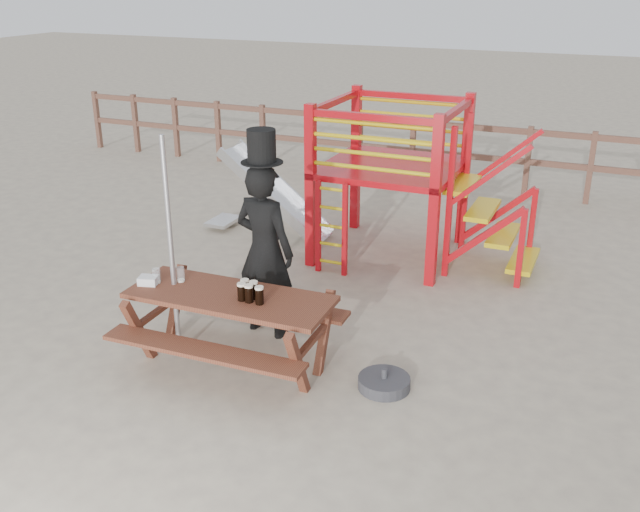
{
  "coord_description": "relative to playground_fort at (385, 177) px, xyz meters",
  "views": [
    {
      "loc": [
        2.95,
        -5.08,
        3.62
      ],
      "look_at": [
        0.4,
        0.8,
        1.02
      ],
      "focal_mm": 40.0,
      "sensor_mm": 36.0,
      "label": 1
    }
  ],
  "objects": [
    {
      "name": "empty_glasses",
      "position": [
        -1.07,
        -3.4,
        -0.24
      ],
      "size": [
        0.27,
        0.2,
        0.15
      ],
      "color": "silver",
      "rests_on": "picnic_table"
    },
    {
      "name": "metal_pole",
      "position": [
        -1.0,
        -3.42,
        0.04
      ],
      "size": [
        0.05,
        0.05,
        2.23
      ],
      "primitive_type": "cylinder",
      "color": "#B2B2B7",
      "rests_on": "ground"
    },
    {
      "name": "back_fence",
      "position": [
        -0.12,
        3.42,
        -0.34
      ],
      "size": [
        15.09,
        0.09,
        1.2
      ],
      "color": "brown",
      "rests_on": "ground"
    },
    {
      "name": "paper_bag",
      "position": [
        -1.23,
        -3.52,
        -0.27
      ],
      "size": [
        0.21,
        0.18,
        0.08
      ],
      "primitive_type": "cube",
      "rotation": [
        0.0,
        0.0,
        0.28
      ],
      "color": "white",
      "rests_on": "picnic_table"
    },
    {
      "name": "parasol_base",
      "position": [
        1.11,
        -3.23,
        -1.01
      ],
      "size": [
        0.49,
        0.49,
        0.21
      ],
      "color": "#333338",
      "rests_on": "ground"
    },
    {
      "name": "playground_fort",
      "position": [
        0.0,
        0.0,
        0.0
      ],
      "size": [
        4.71,
        1.84,
        2.1
      ],
      "color": "red",
      "rests_on": "ground"
    },
    {
      "name": "ground",
      "position": [
        -0.12,
        -3.58,
        -1.07
      ],
      "size": [
        60.0,
        60.0,
        0.0
      ],
      "primitive_type": "plane",
      "color": "#B9AB90",
      "rests_on": "ground"
    },
    {
      "name": "stout_pints",
      "position": [
        -0.15,
        -3.45,
        -0.23
      ],
      "size": [
        0.28,
        0.17,
        0.17
      ],
      "color": "black",
      "rests_on": "picnic_table"
    },
    {
      "name": "picnic_table",
      "position": [
        -0.38,
        -3.42,
        -0.59
      ],
      "size": [
        2.0,
        1.41,
        0.76
      ],
      "rotation": [
        0.0,
        0.0,
        0.03
      ],
      "color": "brown",
      "rests_on": "ground"
    },
    {
      "name": "man_with_hat",
      "position": [
        -0.4,
        -2.65,
        -0.09
      ],
      "size": [
        0.74,
        0.54,
        2.18
      ],
      "rotation": [
        0.0,
        0.0,
        2.99
      ],
      "color": "black",
      "rests_on": "ground"
    }
  ]
}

